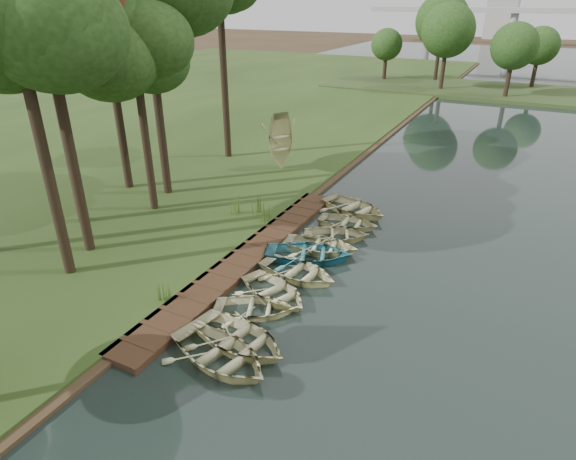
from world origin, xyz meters
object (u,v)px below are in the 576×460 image
at_px(rowboat_2, 255,306).
at_px(boardwalk, 248,257).
at_px(rowboat_1, 238,336).
at_px(stored_rowboat, 280,163).
at_px(rowboat_0, 220,352).

bearing_deg(rowboat_2, boardwalk, 12.50).
distance_m(rowboat_1, stored_rowboat, 18.09).
bearing_deg(boardwalk, rowboat_0, -66.21).
relative_size(boardwalk, rowboat_1, 4.27).
bearing_deg(rowboat_1, rowboat_0, -176.77).
height_order(boardwalk, rowboat_2, rowboat_2).
relative_size(rowboat_0, stored_rowboat, 1.03).
bearing_deg(rowboat_1, rowboat_2, 23.68).
bearing_deg(rowboat_0, boardwalk, 38.19).
distance_m(rowboat_0, rowboat_2, 2.83).
bearing_deg(rowboat_0, stored_rowboat, 36.29).
xyz_separation_m(rowboat_1, stored_rowboat, (-7.17, 16.61, 0.25)).
bearing_deg(boardwalk, rowboat_2, -54.98).
relative_size(rowboat_1, stored_rowboat, 0.99).
distance_m(rowboat_0, stored_rowboat, 18.93).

